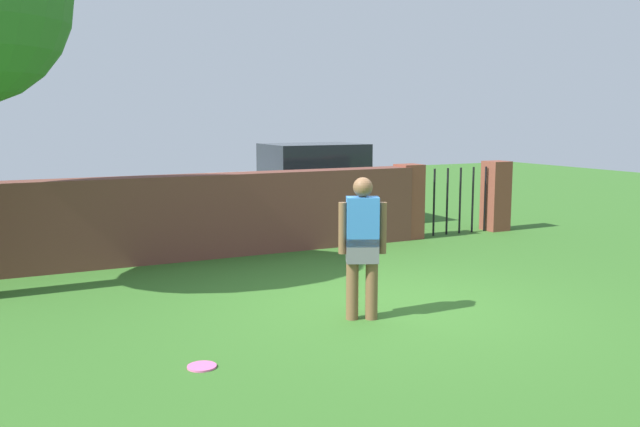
% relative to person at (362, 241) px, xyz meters
% --- Properties ---
extents(ground_plane, '(40.00, 40.00, 0.00)m').
position_rel_person_xyz_m(ground_plane, '(0.49, 0.36, -0.90)').
color(ground_plane, '#336623').
extents(brick_wall, '(8.62, 0.50, 1.36)m').
position_rel_person_xyz_m(brick_wall, '(-1.01, 4.17, -0.22)').
color(brick_wall, brown).
rests_on(brick_wall, ground).
extents(person, '(0.50, 0.35, 1.62)m').
position_rel_person_xyz_m(person, '(0.00, 0.00, 0.00)').
color(person, brown).
rests_on(person, ground).
extents(fence_gate, '(2.54, 0.44, 1.40)m').
position_rel_person_xyz_m(fence_gate, '(4.45, 4.17, -0.20)').
color(fence_gate, brown).
rests_on(fence_gate, ground).
extents(car, '(4.23, 1.97, 1.72)m').
position_rel_person_xyz_m(car, '(2.51, 6.43, -0.04)').
color(car, '#B7B7BC').
rests_on(car, ground).
extents(frisbee_pink, '(0.27, 0.27, 0.02)m').
position_rel_person_xyz_m(frisbee_pink, '(-2.08, -0.67, -0.89)').
color(frisbee_pink, pink).
rests_on(frisbee_pink, ground).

